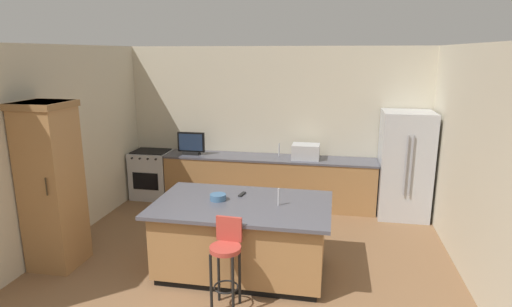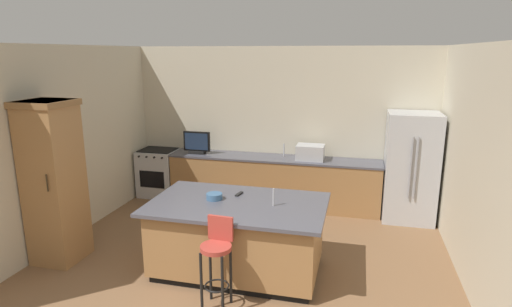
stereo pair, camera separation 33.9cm
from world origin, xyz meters
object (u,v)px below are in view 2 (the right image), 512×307
(range_oven, at_px, (159,172))
(bar_stool_center, at_px, (217,255))
(microwave, at_px, (310,152))
(refrigerator, at_px, (410,167))
(kitchen_island, at_px, (238,236))
(fruit_bowl, at_px, (214,196))
(tv_monitor, at_px, (197,143))
(cabinet_tower, at_px, (54,180))
(tv_remote, at_px, (239,194))

(range_oven, height_order, bar_stool_center, bar_stool_center)
(microwave, bearing_deg, refrigerator, -2.93)
(kitchen_island, xyz_separation_m, refrigerator, (2.29, 2.37, 0.43))
(kitchen_island, distance_m, fruit_bowl, 0.59)
(range_oven, bearing_deg, kitchen_island, -46.51)
(kitchen_island, relative_size, fruit_bowl, 10.71)
(microwave, xyz_separation_m, bar_stool_center, (-0.61, -3.26, -0.42))
(kitchen_island, xyz_separation_m, range_oven, (-2.33, 2.46, -0.01))
(refrigerator, distance_m, range_oven, 4.64)
(range_oven, xyz_separation_m, fruit_bowl, (2.01, -2.41, 0.51))
(kitchen_island, bearing_deg, range_oven, 133.49)
(refrigerator, xyz_separation_m, fruit_bowl, (-2.61, -2.33, 0.06))
(tv_monitor, xyz_separation_m, bar_stool_center, (1.50, -3.21, -0.48))
(bar_stool_center, bearing_deg, microwave, 83.05)
(range_oven, relative_size, fruit_bowl, 4.51)
(cabinet_tower, bearing_deg, bar_stool_center, -12.28)
(refrigerator, distance_m, tv_remote, 3.14)
(kitchen_island, relative_size, cabinet_tower, 1.01)
(tv_monitor, bearing_deg, refrigerator, -0.51)
(cabinet_tower, xyz_separation_m, bar_stool_center, (2.43, -0.53, -0.51))
(cabinet_tower, xyz_separation_m, microwave, (3.04, 2.73, -0.09))
(kitchen_island, distance_m, range_oven, 3.39)
(bar_stool_center, relative_size, tv_remote, 5.99)
(refrigerator, xyz_separation_m, tv_remote, (-2.35, -2.08, 0.03))
(tv_monitor, xyz_separation_m, fruit_bowl, (1.18, -2.36, -0.13))
(cabinet_tower, xyz_separation_m, tv_remote, (2.37, 0.57, -0.19))
(range_oven, distance_m, cabinet_tower, 2.81)
(microwave, bearing_deg, kitchen_island, -104.01)
(refrigerator, height_order, microwave, refrigerator)
(refrigerator, height_order, cabinet_tower, cabinet_tower)
(range_oven, bearing_deg, fruit_bowl, -50.18)
(bar_stool_center, bearing_deg, cabinet_tower, 171.39)
(cabinet_tower, bearing_deg, range_oven, 87.95)
(range_oven, distance_m, tv_monitor, 1.05)
(range_oven, xyz_separation_m, bar_stool_center, (2.33, -3.26, 0.16))
(range_oven, bearing_deg, cabinet_tower, -92.05)
(cabinet_tower, bearing_deg, microwave, 41.91)
(kitchen_island, bearing_deg, fruit_bowl, 171.92)
(refrigerator, bearing_deg, microwave, 177.07)
(microwave, distance_m, tv_remote, 2.27)
(kitchen_island, height_order, microwave, microwave)
(microwave, xyz_separation_m, tv_monitor, (-2.11, -0.05, 0.06))
(cabinet_tower, height_order, bar_stool_center, cabinet_tower)
(kitchen_island, height_order, cabinet_tower, cabinet_tower)
(microwave, distance_m, bar_stool_center, 3.35)
(cabinet_tower, bearing_deg, tv_monitor, 70.83)
(fruit_bowl, bearing_deg, bar_stool_center, -69.15)
(refrigerator, bearing_deg, cabinet_tower, -150.70)
(bar_stool_center, xyz_separation_m, tv_remote, (-0.07, 1.09, 0.32))
(range_oven, relative_size, tv_remote, 5.45)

